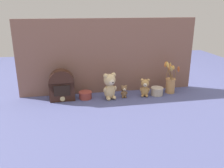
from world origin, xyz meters
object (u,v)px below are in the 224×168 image
teddy_bear_large (110,86)px  teddy_bear_small (124,91)px  flower_vase (170,82)px  decorative_tin_tall (157,91)px  decorative_tin_short (85,95)px  vintage_radio (62,86)px  teddy_bear_medium (145,87)px

teddy_bear_large → teddy_bear_small: bearing=3.9°
flower_vase → decorative_tin_tall: bearing=-167.0°
teddy_bear_large → decorative_tin_short: bearing=167.2°
vintage_radio → decorative_tin_tall: bearing=-2.7°
flower_vase → teddy_bear_small: bearing=-175.3°
teddy_bear_large → decorative_tin_tall: bearing=1.8°
teddy_bear_medium → teddy_bear_small: teddy_bear_medium is taller
teddy_bear_small → teddy_bear_large: bearing=-176.1°
flower_vase → decorative_tin_tall: flower_vase is taller
flower_vase → vintage_radio: size_ratio=1.17×
flower_vase → decorative_tin_short: size_ratio=2.73×
decorative_tin_tall → teddy_bear_small: bearing=-179.1°
flower_vase → vintage_radio: 0.96m
teddy_bear_large → flower_vase: bearing=4.5°
teddy_bear_large → flower_vase: 0.57m
teddy_bear_small → decorative_tin_tall: teddy_bear_small is taller
vintage_radio → teddy_bear_small: bearing=-4.7°
teddy_bear_small → teddy_bear_medium: bearing=-1.4°
teddy_bear_small → vintage_radio: 0.53m
teddy_bear_medium → decorative_tin_short: bearing=175.3°
teddy_bear_small → flower_vase: flower_vase is taller
teddy_bear_large → teddy_bear_medium: bearing=0.8°
teddy_bear_small → flower_vase: size_ratio=0.36×
flower_vase → decorative_tin_tall: size_ratio=2.80×
teddy_bear_large → teddy_bear_small: 0.14m
flower_vase → decorative_tin_short: flower_vase is taller
decorative_tin_short → teddy_bear_small: bearing=-6.5°
decorative_tin_tall → vintage_radio: bearing=177.3°
teddy_bear_medium → decorative_tin_tall: size_ratio=1.47×
decorative_tin_tall → decorative_tin_short: bearing=177.0°
flower_vase → teddy_bear_medium: bearing=-170.8°
teddy_bear_large → decorative_tin_short: size_ratio=2.03×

